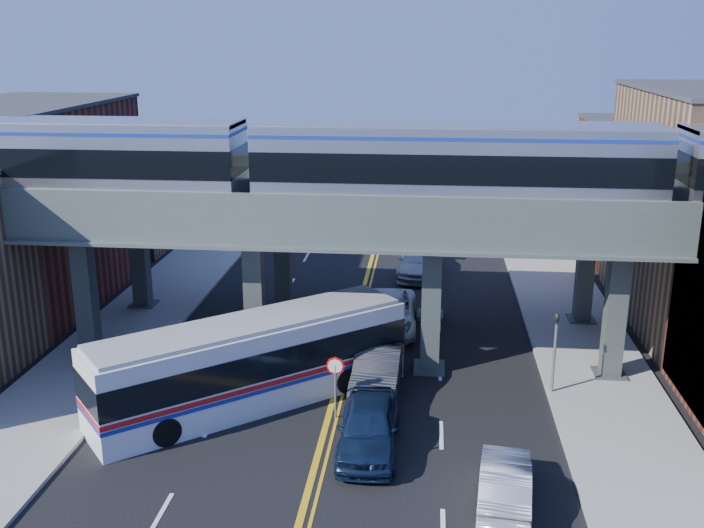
# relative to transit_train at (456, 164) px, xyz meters

# --- Properties ---
(ground) EXTENTS (120.00, 120.00, 0.00)m
(ground) POSITION_rel_transit_train_xyz_m (-4.85, -8.00, -9.48)
(ground) COLOR black
(ground) RESTS_ON ground
(sidewalk_west) EXTENTS (5.00, 70.00, 0.16)m
(sidewalk_west) POSITION_rel_transit_train_xyz_m (-16.35, 2.00, -9.40)
(sidewalk_west) COLOR gray
(sidewalk_west) RESTS_ON ground
(sidewalk_east) EXTENTS (5.00, 70.00, 0.16)m
(sidewalk_east) POSITION_rel_transit_train_xyz_m (6.65, 2.00, -9.40)
(sidewalk_east) COLOR gray
(sidewalk_east) RESTS_ON ground
(building_west_b) EXTENTS (8.00, 14.00, 11.00)m
(building_west_b) POSITION_rel_transit_train_xyz_m (-23.35, 8.00, -3.98)
(building_west_b) COLOR brown
(building_west_b) RESTS_ON ground
(building_west_c) EXTENTS (8.00, 10.00, 8.00)m
(building_west_c) POSITION_rel_transit_train_xyz_m (-23.35, 21.00, -5.48)
(building_west_c) COLOR #846044
(building_west_c) RESTS_ON ground
(building_east_c) EXTENTS (8.00, 10.00, 9.00)m
(building_east_c) POSITION_rel_transit_train_xyz_m (13.65, 21.00, -4.98)
(building_east_c) COLOR brown
(building_east_c) RESTS_ON ground
(elevated_viaduct_near) EXTENTS (52.00, 3.60, 7.40)m
(elevated_viaduct_near) POSITION_rel_transit_train_xyz_m (-4.85, 0.00, -3.01)
(elevated_viaduct_near) COLOR #38413F
(elevated_viaduct_near) RESTS_ON ground
(elevated_viaduct_far) EXTENTS (52.00, 3.60, 7.40)m
(elevated_viaduct_far) POSITION_rel_transit_train_xyz_m (-4.85, 7.00, -3.01)
(elevated_viaduct_far) COLOR #38413F
(elevated_viaduct_far) RESTS_ON ground
(transit_train) EXTENTS (52.55, 3.30, 3.85)m
(transit_train) POSITION_rel_transit_train_xyz_m (0.00, 0.00, 0.00)
(transit_train) COLOR black
(transit_train) RESTS_ON elevated_viaduct_near
(stop_sign) EXTENTS (0.76, 0.09, 2.63)m
(stop_sign) POSITION_rel_transit_train_xyz_m (-4.55, -5.00, -7.72)
(stop_sign) COLOR slate
(stop_sign) RESTS_ON ground
(traffic_signal) EXTENTS (0.15, 0.18, 4.10)m
(traffic_signal) POSITION_rel_transit_train_xyz_m (4.35, -2.00, -7.18)
(traffic_signal) COLOR slate
(traffic_signal) RESTS_ON ground
(transit_bus) EXTENTS (12.28, 10.90, 3.47)m
(transit_bus) POSITION_rel_transit_train_xyz_m (-8.12, -4.01, -7.70)
(transit_bus) COLOR white
(transit_bus) RESTS_ON ground
(car_lane_a) EXTENTS (2.25, 5.45, 1.85)m
(car_lane_a) POSITION_rel_transit_train_xyz_m (-3.05, -7.34, -8.56)
(car_lane_a) COLOR #0E1C36
(car_lane_a) RESTS_ON ground
(car_lane_b) EXTENTS (2.16, 5.65, 1.84)m
(car_lane_b) POSITION_rel_transit_train_xyz_m (-3.05, -2.23, -8.56)
(car_lane_b) COLOR #2C2C2E
(car_lane_b) RESTS_ON ground
(car_lane_c) EXTENTS (3.07, 6.39, 1.76)m
(car_lane_c) POSITION_rel_transit_train_xyz_m (-3.05, 5.13, -8.60)
(car_lane_c) COLOR white
(car_lane_c) RESTS_ON ground
(car_lane_d) EXTENTS (2.77, 6.04, 1.71)m
(car_lane_d) POSITION_rel_transit_train_xyz_m (-1.61, 14.72, -8.62)
(car_lane_d) COLOR #B9B8BD
(car_lane_d) RESTS_ON ground
(car_parked_curb) EXTENTS (2.10, 4.82, 1.54)m
(car_parked_curb) POSITION_rel_transit_train_xyz_m (1.65, -10.35, -8.71)
(car_parked_curb) COLOR #ABABAF
(car_parked_curb) RESTS_ON ground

